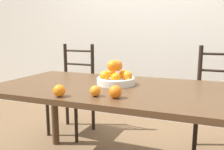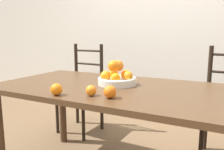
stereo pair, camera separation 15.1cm
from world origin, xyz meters
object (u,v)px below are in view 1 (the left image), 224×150
orange_loose_0 (59,91)px  orange_loose_2 (95,91)px  fruit_bowl (116,77)px  chair_right (220,106)px  orange_loose_1 (115,92)px  chair_left (73,92)px

orange_loose_0 → orange_loose_2: bearing=22.5°
fruit_bowl → chair_right: bearing=40.4°
orange_loose_2 → fruit_bowl: bearing=89.9°
orange_loose_1 → orange_loose_0: bearing=-164.9°
orange_loose_0 → orange_loose_1: (0.31, 0.08, 0.00)m
orange_loose_1 → orange_loose_2: bearing=-177.6°
fruit_bowl → orange_loose_2: bearing=-90.1°
fruit_bowl → orange_loose_1: fruit_bowl is taller
fruit_bowl → chair_left: bearing=139.3°
chair_right → fruit_bowl: bearing=-137.5°
fruit_bowl → chair_right: chair_right is taller
orange_loose_2 → chair_right: (0.77, 1.02, -0.31)m
orange_loose_2 → orange_loose_1: bearing=2.4°
fruit_bowl → orange_loose_0: bearing=-113.8°
chair_left → chair_right: (1.54, 0.00, 0.00)m
orange_loose_0 → orange_loose_1: size_ratio=0.97×
chair_left → chair_right: bearing=4.1°
chair_right → chair_left: bearing=-177.9°
orange_loose_0 → chair_right: chair_right is taller
orange_loose_2 → chair_left: bearing=127.0°
orange_loose_1 → orange_loose_2: orange_loose_1 is taller
fruit_bowl → orange_loose_2: size_ratio=4.40×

